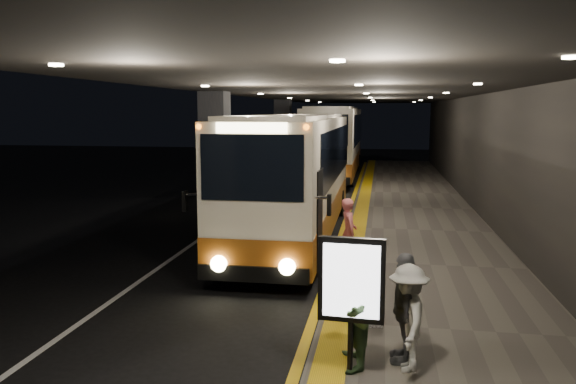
% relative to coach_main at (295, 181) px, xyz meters
% --- Properties ---
extents(ground, '(90.00, 90.00, 0.00)m').
position_rel_coach_main_xyz_m(ground, '(-1.00, -3.92, -1.73)').
color(ground, black).
extents(lane_line_white, '(0.12, 50.00, 0.01)m').
position_rel_coach_main_xyz_m(lane_line_white, '(-2.80, 1.08, -1.72)').
color(lane_line_white, silver).
rests_on(lane_line_white, ground).
extents(kerb_stripe_yellow, '(0.18, 50.00, 0.01)m').
position_rel_coach_main_xyz_m(kerb_stripe_yellow, '(1.35, 1.08, -1.72)').
color(kerb_stripe_yellow, gold).
rests_on(kerb_stripe_yellow, ground).
extents(sidewalk, '(4.50, 50.00, 0.15)m').
position_rel_coach_main_xyz_m(sidewalk, '(3.75, 1.08, -1.65)').
color(sidewalk, '#514C44').
rests_on(sidewalk, ground).
extents(tactile_strip, '(0.50, 50.00, 0.01)m').
position_rel_coach_main_xyz_m(tactile_strip, '(1.85, 1.08, -1.57)').
color(tactile_strip, gold).
rests_on(tactile_strip, sidewalk).
extents(terminal_wall, '(0.10, 50.00, 6.00)m').
position_rel_coach_main_xyz_m(terminal_wall, '(6.00, 1.08, 1.27)').
color(terminal_wall, black).
rests_on(terminal_wall, ground).
extents(support_columns, '(0.80, 24.80, 4.40)m').
position_rel_coach_main_xyz_m(support_columns, '(-2.50, 0.08, 0.47)').
color(support_columns, black).
rests_on(support_columns, ground).
extents(canopy, '(9.00, 50.00, 0.40)m').
position_rel_coach_main_xyz_m(canopy, '(1.50, 1.08, 2.87)').
color(canopy, black).
rests_on(canopy, support_columns).
extents(coach_main, '(2.45, 11.59, 3.60)m').
position_rel_coach_main_xyz_m(coach_main, '(0.00, 0.00, 0.00)').
color(coach_main, beige).
rests_on(coach_main, ground).
extents(coach_second, '(2.70, 12.50, 3.92)m').
position_rel_coach_main_xyz_m(coach_second, '(-0.14, 15.82, 0.16)').
color(coach_second, beige).
rests_on(coach_second, ground).
extents(passenger_boarding, '(0.51, 0.66, 1.62)m').
position_rel_coach_main_xyz_m(passenger_boarding, '(1.80, -3.37, -0.77)').
color(passenger_boarding, '#C95E60').
rests_on(passenger_boarding, sidewalk).
extents(passenger_waiting_green, '(0.61, 0.91, 1.79)m').
position_rel_coach_main_xyz_m(passenger_waiting_green, '(2.14, -8.81, -0.68)').
color(passenger_waiting_green, '#3F6136').
rests_on(passenger_waiting_green, sidewalk).
extents(passenger_waiting_white, '(0.51, 1.01, 1.53)m').
position_rel_coach_main_xyz_m(passenger_waiting_white, '(2.96, -8.70, -0.81)').
color(passenger_waiting_white, '#B8B9B3').
rests_on(passenger_waiting_white, sidewalk).
extents(passenger_waiting_grey, '(0.51, 0.97, 1.64)m').
position_rel_coach_main_xyz_m(passenger_waiting_grey, '(2.91, -8.44, -0.76)').
color(passenger_waiting_grey, '#47474C').
rests_on(passenger_waiting_grey, sidewalk).
extents(bag_polka, '(0.32, 0.15, 0.38)m').
position_rel_coach_main_xyz_m(bag_polka, '(2.46, -7.16, -1.39)').
color(bag_polka, black).
rests_on(bag_polka, sidewalk).
extents(info_sign, '(0.93, 0.18, 1.95)m').
position_rel_coach_main_xyz_m(info_sign, '(2.16, -8.97, -0.26)').
color(info_sign, black).
rests_on(info_sign, sidewalk).
extents(stanchion_post, '(0.05, 0.05, 1.08)m').
position_rel_coach_main_xyz_m(stanchion_post, '(2.01, -6.67, -1.04)').
color(stanchion_post, black).
rests_on(stanchion_post, sidewalk).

